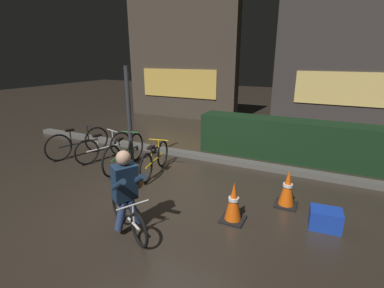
% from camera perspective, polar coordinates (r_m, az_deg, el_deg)
% --- Properties ---
extents(ground_plane, '(40.00, 40.00, 0.00)m').
position_cam_1_polar(ground_plane, '(5.12, -5.08, -11.19)').
color(ground_plane, '#2D261E').
extents(sidewalk_curb, '(12.00, 0.24, 0.12)m').
position_cam_1_polar(sidewalk_curb, '(6.90, 4.38, -2.89)').
color(sidewalk_curb, '#56544F').
rests_on(sidewalk_curb, ground).
extents(hedge_row, '(4.80, 0.70, 0.99)m').
position_cam_1_polar(hedge_row, '(7.21, 20.61, 0.56)').
color(hedge_row, black).
rests_on(hedge_row, ground).
extents(storefront_left, '(4.65, 0.54, 4.79)m').
position_cam_1_polar(storefront_left, '(11.71, -2.17, 17.04)').
color(storefront_left, '#42382D').
rests_on(storefront_left, ground).
extents(storefront_right, '(5.36, 0.54, 4.50)m').
position_cam_1_polar(storefront_right, '(11.04, 30.75, 13.98)').
color(storefront_right, '#383330').
rests_on(storefront_right, ground).
extents(street_post, '(0.10, 0.10, 2.24)m').
position_cam_1_polar(street_post, '(6.59, -12.57, 5.39)').
color(street_post, '#2D2D33').
rests_on(street_post, ground).
extents(parked_bike_leftmost, '(0.57, 1.60, 0.77)m').
position_cam_1_polar(parked_bike_leftmost, '(7.67, -21.98, 0.24)').
color(parked_bike_leftmost, black).
rests_on(parked_bike_leftmost, ground).
extents(parked_bike_left_mid, '(0.55, 1.46, 0.70)m').
position_cam_1_polar(parked_bike_left_mid, '(7.18, -17.28, -0.61)').
color(parked_bike_left_mid, black).
rests_on(parked_bike_left_mid, ground).
extents(parked_bike_center_left, '(0.46, 1.70, 0.78)m').
position_cam_1_polar(parked_bike_center_left, '(6.52, -13.46, -1.77)').
color(parked_bike_center_left, black).
rests_on(parked_bike_center_left, ground).
extents(parked_bike_center_right, '(0.46, 1.50, 0.70)m').
position_cam_1_polar(parked_bike_center_right, '(6.09, -7.53, -3.15)').
color(parked_bike_center_right, black).
rests_on(parked_bike_center_right, ground).
extents(traffic_cone_near, '(0.36, 0.36, 0.64)m').
position_cam_1_polar(traffic_cone_near, '(4.43, 8.39, -11.58)').
color(traffic_cone_near, black).
rests_on(traffic_cone_near, ground).
extents(traffic_cone_far, '(0.36, 0.36, 0.66)m').
position_cam_1_polar(traffic_cone_far, '(5.04, 18.73, -8.47)').
color(traffic_cone_far, black).
rests_on(traffic_cone_far, ground).
extents(blue_crate, '(0.47, 0.36, 0.30)m').
position_cam_1_polar(blue_crate, '(4.72, 25.33, -13.52)').
color(blue_crate, '#193DB7').
rests_on(blue_crate, ground).
extents(cyclist, '(1.07, 0.67, 1.25)m').
position_cam_1_polar(cyclist, '(4.08, -12.88, -9.47)').
color(cyclist, black).
rests_on(cyclist, ground).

